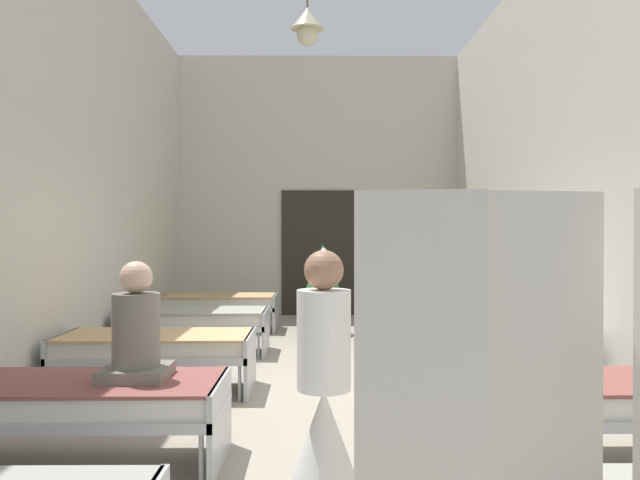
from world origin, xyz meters
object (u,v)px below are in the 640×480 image
bed_left_row_2 (156,347)px  bed_left_row_4 (218,303)px  bed_right_row_1 (566,399)px  nurse_near_aisle (324,420)px  bed_left_row_3 (194,320)px  bed_right_row_3 (445,319)px  patient_seated_primary (136,335)px  bed_right_row_2 (486,347)px  potted_plant (323,277)px  privacy_screen (547,452)px  bed_left_row_1 (82,400)px  bed_right_row_4 (419,303)px  patient_seated_secondary (419,287)px

bed_left_row_2 → bed_left_row_4: size_ratio=1.00×
bed_right_row_1 → nurse_near_aisle: 1.81m
bed_left_row_3 → bed_right_row_3: (3.27, 0.00, 0.00)m
patient_seated_primary → bed_right_row_2: bearing=32.2°
patient_seated_primary → potted_plant: (1.35, 5.28, 0.02)m
bed_left_row_2 → privacy_screen: bearing=-59.9°
bed_right_row_1 → bed_left_row_4: bearing=119.9°
bed_right_row_1 → privacy_screen: privacy_screen is taller
bed_left_row_1 → nurse_near_aisle: size_ratio=1.28×
bed_left_row_1 → potted_plant: potted_plant is taller
privacy_screen → bed_right_row_1: bearing=56.6°
bed_right_row_4 → bed_left_row_2: bearing=-130.8°
bed_left_row_4 → potted_plant: bearing=-12.1°
bed_right_row_4 → potted_plant: size_ratio=1.35×
bed_left_row_3 → bed_left_row_4: same height
patient_seated_primary → potted_plant: size_ratio=0.57×
nurse_near_aisle → privacy_screen: privacy_screen is taller
bed_right_row_2 → privacy_screen: (-0.95, -4.01, 0.41)m
bed_right_row_1 → patient_seated_secondary: bearing=95.4°
nurse_near_aisle → potted_plant: nurse_near_aisle is taller
bed_left_row_1 → patient_seated_secondary: (2.92, 3.73, 0.43)m
bed_right_row_2 → nurse_near_aisle: 3.11m
patient_seated_secondary → potted_plant: 2.02m
bed_right_row_1 → privacy_screen: size_ratio=1.12×
bed_right_row_2 → patient_seated_primary: patient_seated_primary is taller
potted_plant → bed_left_row_4: bearing=167.9°
bed_left_row_2 → bed_left_row_4: 3.80m
bed_left_row_3 → nurse_near_aisle: nurse_near_aisle is taller
patient_seated_primary → patient_seated_secondary: bearing=55.0°
patient_seated_primary → bed_left_row_4: bearing=93.5°
bed_right_row_2 → privacy_screen: bearing=-103.3°
patient_seated_primary → privacy_screen: 2.93m
bed_right_row_4 → patient_seated_secondary: patient_seated_secondary is taller
patient_seated_secondary → bed_left_row_2: bearing=-148.0°
bed_right_row_2 → bed_right_row_3: size_ratio=1.00×
bed_right_row_4 → nurse_near_aisle: bearing=-104.4°
bed_left_row_1 → bed_right_row_2: size_ratio=1.00×
bed_left_row_4 → nurse_near_aisle: (1.62, -6.44, 0.09)m
bed_right_row_1 → bed_right_row_2: size_ratio=1.00×
bed_left_row_1 → bed_left_row_3: 3.80m
patient_seated_secondary → bed_right_row_4: bearing=79.9°
bed_right_row_2 → potted_plant: size_ratio=1.35×
nurse_near_aisle → bed_left_row_1: bearing=-32.8°
bed_right_row_1 → bed_right_row_2: same height
bed_right_row_3 → bed_right_row_4: size_ratio=1.00×
bed_right_row_3 → patient_seated_primary: (-2.92, -3.74, 0.43)m
bed_left_row_4 → bed_right_row_4: size_ratio=1.00×
patient_seated_secondary → nurse_near_aisle: bearing=-106.3°
bed_left_row_2 → patient_seated_primary: (0.35, -1.84, 0.43)m
bed_right_row_4 → bed_left_row_4: bearing=180.0°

